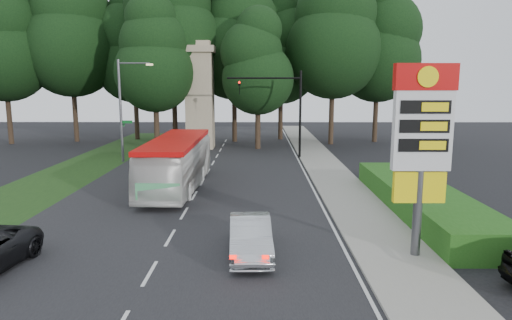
{
  "coord_description": "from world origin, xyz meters",
  "views": [
    {
      "loc": [
        3.57,
        -13.62,
        6.19
      ],
      "look_at": [
        3.44,
        10.02,
        2.2
      ],
      "focal_mm": 32.0,
      "sensor_mm": 36.0,
      "label": 1
    }
  ],
  "objects_px": {
    "transit_bus": "(177,164)",
    "sedan_silver": "(250,237)",
    "gas_station_pylon": "(422,135)",
    "streetlight_signs": "(123,106)",
    "traffic_signal_mast": "(284,102)",
    "monument": "(200,95)"
  },
  "relations": [
    {
      "from": "streetlight_signs",
      "to": "sedan_silver",
      "type": "bearing_deg",
      "value": -62.58
    },
    {
      "from": "gas_station_pylon",
      "to": "sedan_silver",
      "type": "height_order",
      "value": "gas_station_pylon"
    },
    {
      "from": "transit_bus",
      "to": "sedan_silver",
      "type": "bearing_deg",
      "value": -65.59
    },
    {
      "from": "gas_station_pylon",
      "to": "traffic_signal_mast",
      "type": "height_order",
      "value": "traffic_signal_mast"
    },
    {
      "from": "gas_station_pylon",
      "to": "traffic_signal_mast",
      "type": "bearing_deg",
      "value": 99.09
    },
    {
      "from": "streetlight_signs",
      "to": "sedan_silver",
      "type": "height_order",
      "value": "streetlight_signs"
    },
    {
      "from": "streetlight_signs",
      "to": "monument",
      "type": "distance_m",
      "value": 9.44
    },
    {
      "from": "streetlight_signs",
      "to": "transit_bus",
      "type": "xyz_separation_m",
      "value": [
        5.75,
        -9.18,
        -2.94
      ]
    },
    {
      "from": "gas_station_pylon",
      "to": "transit_bus",
      "type": "xyz_separation_m",
      "value": [
        -10.44,
        10.84,
        -2.95
      ]
    },
    {
      "from": "gas_station_pylon",
      "to": "traffic_signal_mast",
      "type": "xyz_separation_m",
      "value": [
        -3.52,
        22.0,
        0.22
      ]
    },
    {
      "from": "monument",
      "to": "sedan_silver",
      "type": "bearing_deg",
      "value": -79.24
    },
    {
      "from": "traffic_signal_mast",
      "to": "monument",
      "type": "height_order",
      "value": "monument"
    },
    {
      "from": "traffic_signal_mast",
      "to": "transit_bus",
      "type": "relative_size",
      "value": 0.67
    },
    {
      "from": "traffic_signal_mast",
      "to": "streetlight_signs",
      "type": "relative_size",
      "value": 0.9
    },
    {
      "from": "transit_bus",
      "to": "sedan_silver",
      "type": "distance_m",
      "value": 11.57
    },
    {
      "from": "gas_station_pylon",
      "to": "transit_bus",
      "type": "bearing_deg",
      "value": 133.93
    },
    {
      "from": "monument",
      "to": "sedan_silver",
      "type": "xyz_separation_m",
      "value": [
        5.28,
        -27.79,
        -4.41
      ]
    },
    {
      "from": "gas_station_pylon",
      "to": "streetlight_signs",
      "type": "bearing_deg",
      "value": 128.96
    },
    {
      "from": "sedan_silver",
      "to": "gas_station_pylon",
      "type": "bearing_deg",
      "value": -4.97
    },
    {
      "from": "gas_station_pylon",
      "to": "traffic_signal_mast",
      "type": "relative_size",
      "value": 0.95
    },
    {
      "from": "streetlight_signs",
      "to": "sedan_silver",
      "type": "distance_m",
      "value": 22.62
    },
    {
      "from": "transit_bus",
      "to": "traffic_signal_mast",
      "type": "bearing_deg",
      "value": 59.58
    }
  ]
}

